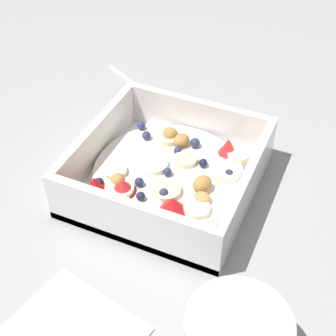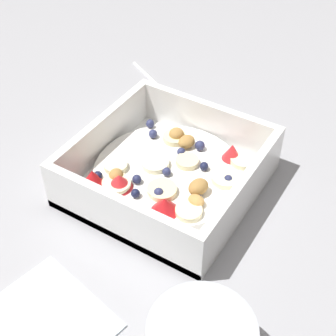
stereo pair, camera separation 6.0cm
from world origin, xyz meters
name	(u,v)px [view 1 (the left image)]	position (x,y,z in m)	size (l,w,h in m)	color
ground_plane	(175,192)	(0.00, 0.00, 0.00)	(2.40, 2.40, 0.00)	#9E9EA3
fruit_bowl	(168,174)	(-0.01, -0.01, 0.02)	(0.21, 0.21, 0.07)	white
spoon	(155,98)	(-0.17, -0.11, 0.00)	(0.10, 0.16, 0.01)	silver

